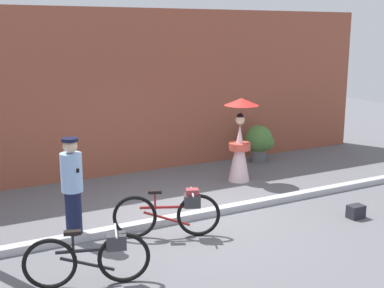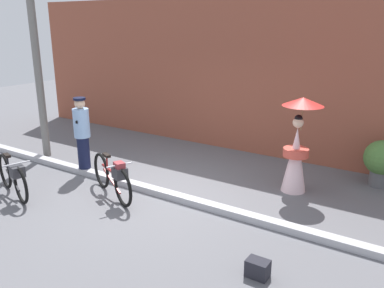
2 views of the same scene
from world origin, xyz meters
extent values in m
plane|color=slate|center=(0.00, 0.00, 0.00)|extent=(30.00, 30.00, 0.00)
cube|color=brown|center=(0.00, 3.56, 1.91)|extent=(14.00, 0.40, 3.82)
cube|color=#B2B2B7|center=(0.00, 0.00, 0.06)|extent=(14.00, 0.20, 0.12)
torus|color=black|center=(-1.87, -1.66, 0.35)|extent=(0.69, 0.26, 0.70)
torus|color=black|center=(-2.78, -1.38, 0.35)|extent=(0.69, 0.26, 0.70)
cube|color=black|center=(-2.33, -1.52, 0.50)|extent=(0.78, 0.27, 0.04)
cube|color=black|center=(-2.33, -1.52, 0.31)|extent=(0.68, 0.24, 0.26)
cylinder|color=black|center=(-2.49, -1.47, 0.61)|extent=(0.03, 0.03, 0.29)
cube|color=black|center=(-2.49, -1.47, 0.76)|extent=(0.24, 0.15, 0.05)
cylinder|color=silver|center=(-1.96, -1.63, 0.74)|extent=(0.17, 0.47, 0.03)
cube|color=#333338|center=(-1.96, -1.63, 0.60)|extent=(0.31, 0.29, 0.20)
torus|color=black|center=(-0.23, -0.73, 0.36)|extent=(0.68, 0.34, 0.72)
torus|color=black|center=(-1.18, -0.32, 0.36)|extent=(0.68, 0.34, 0.72)
cube|color=maroon|center=(-0.70, -0.53, 0.51)|extent=(0.81, 0.38, 0.04)
cube|color=maroon|center=(-0.70, -0.53, 0.31)|extent=(0.71, 0.33, 0.27)
cylinder|color=maroon|center=(-0.87, -0.45, 0.63)|extent=(0.03, 0.03, 0.30)
cube|color=black|center=(-0.87, -0.45, 0.77)|extent=(0.24, 0.17, 0.05)
cylinder|color=silver|center=(-0.32, -0.69, 0.76)|extent=(0.22, 0.45, 0.03)
cube|color=#333338|center=(-0.32, -0.69, 0.61)|extent=(0.33, 0.31, 0.20)
cube|color=maroon|center=(-0.32, -0.69, 0.74)|extent=(0.25, 0.23, 0.14)
cylinder|color=#141938|center=(-2.07, 0.05, 0.41)|extent=(0.26, 0.26, 0.83)
cylinder|color=#8CB2E0|center=(-2.07, 0.05, 1.14)|extent=(0.34, 0.34, 0.62)
sphere|color=#D8B293|center=(-2.07, 0.05, 1.56)|extent=(0.22, 0.22, 0.22)
cylinder|color=black|center=(-2.07, 0.05, 1.66)|extent=(0.26, 0.26, 0.05)
cube|color=black|center=(-2.07, 0.05, 1.20)|extent=(0.16, 0.37, 0.06)
cone|color=silver|center=(2.11, 1.61, 0.64)|extent=(0.48, 0.48, 1.28)
cylinder|color=#D14C3D|center=(2.11, 1.61, 0.80)|extent=(0.49, 0.49, 0.16)
sphere|color=beige|center=(2.11, 1.61, 1.39)|extent=(0.21, 0.21, 0.21)
sphere|color=black|center=(2.11, 1.61, 1.46)|extent=(0.16, 0.16, 0.16)
cylinder|color=olive|center=(2.17, 1.64, 1.51)|extent=(0.02, 0.02, 0.55)
cone|color=red|center=(2.17, 1.64, 1.79)|extent=(0.77, 0.77, 0.16)
cylinder|color=#59595B|center=(3.49, 2.80, 0.16)|extent=(0.38, 0.38, 0.32)
sphere|color=#4C7A38|center=(3.49, 2.80, 0.60)|extent=(0.70, 0.70, 0.70)
cube|color=#26262D|center=(2.68, -1.36, 0.12)|extent=(0.30, 0.21, 0.24)
cube|color=black|center=(2.68, -1.42, 0.18)|extent=(0.25, 0.07, 0.09)
cylinder|color=slate|center=(-3.79, 0.38, 2.40)|extent=(0.18, 0.18, 4.80)
camera|label=1|loc=(-4.04, -7.62, 3.30)|focal=47.66mm
camera|label=2|loc=(4.41, -5.60, 3.19)|focal=37.36mm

